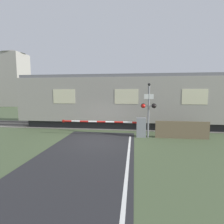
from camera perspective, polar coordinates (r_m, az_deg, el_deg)
name	(u,v)px	position (r m, az deg, el deg)	size (l,w,h in m)	color
ground_plane	(98,140)	(10.79, -4.67, -9.08)	(80.00, 80.00, 0.00)	#475638
track_bed	(108,126)	(15.04, -1.17, -4.58)	(36.00, 3.20, 0.13)	slate
train	(127,101)	(14.64, 4.96, 3.64)	(17.63, 3.11, 4.28)	black
crossing_barrier	(135,126)	(11.49, 7.38, -4.68)	(5.66, 0.44, 1.26)	gray
signal_post	(149,107)	(11.30, 11.87, 1.69)	(0.97, 0.26, 3.47)	gray
distant_building	(14,78)	(44.30, -29.32, 9.68)	(5.36, 5.36, 12.06)	#9E998E
roadside_fence	(182,130)	(11.78, 21.87, -5.47)	(3.25, 0.06, 1.10)	#726047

